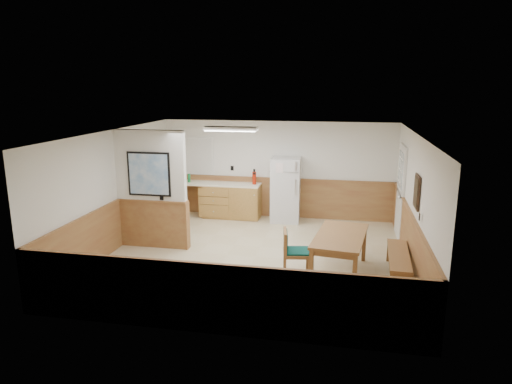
% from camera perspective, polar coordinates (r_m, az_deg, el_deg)
% --- Properties ---
extents(ground, '(6.00, 6.00, 0.00)m').
position_cam_1_polar(ground, '(9.32, -0.11, -8.08)').
color(ground, beige).
rests_on(ground, ground).
extents(ceiling, '(6.00, 6.00, 0.02)m').
position_cam_1_polar(ceiling, '(8.73, -0.12, 7.40)').
color(ceiling, silver).
rests_on(ceiling, back_wall).
extents(back_wall, '(6.00, 0.02, 2.50)m').
position_cam_1_polar(back_wall, '(11.84, 2.67, 2.81)').
color(back_wall, white).
rests_on(back_wall, ground).
extents(right_wall, '(0.02, 6.00, 2.50)m').
position_cam_1_polar(right_wall, '(8.89, 19.24, -1.44)').
color(right_wall, white).
rests_on(right_wall, ground).
extents(left_wall, '(0.02, 6.00, 2.50)m').
position_cam_1_polar(left_wall, '(9.95, -17.33, 0.21)').
color(left_wall, white).
rests_on(left_wall, ground).
extents(wainscot_back, '(6.00, 0.04, 1.00)m').
position_cam_1_polar(wainscot_back, '(11.97, 2.62, -0.74)').
color(wainscot_back, olive).
rests_on(wainscot_back, ground).
extents(wainscot_right, '(0.04, 6.00, 1.00)m').
position_cam_1_polar(wainscot_right, '(9.09, 18.76, -6.02)').
color(wainscot_right, olive).
rests_on(wainscot_right, ground).
extents(wainscot_left, '(0.04, 6.00, 1.00)m').
position_cam_1_polar(wainscot_left, '(10.13, -16.94, -3.93)').
color(wainscot_left, olive).
rests_on(wainscot_left, ground).
extents(partition_wall, '(1.50, 0.20, 2.50)m').
position_cam_1_polar(partition_wall, '(9.79, -12.92, 0.18)').
color(partition_wall, white).
rests_on(partition_wall, ground).
extents(kitchen_counter, '(2.20, 0.61, 1.00)m').
position_cam_1_polar(kitchen_counter, '(11.93, -3.34, -0.99)').
color(kitchen_counter, '#B3803F').
rests_on(kitchen_counter, ground).
extents(exterior_door, '(0.07, 1.02, 2.15)m').
position_cam_1_polar(exterior_door, '(10.76, 17.60, 0.06)').
color(exterior_door, white).
rests_on(exterior_door, ground).
extents(kitchen_window, '(0.80, 0.04, 1.00)m').
position_cam_1_polar(kitchen_window, '(12.24, -7.13, 4.49)').
color(kitchen_window, white).
rests_on(kitchen_window, back_wall).
extents(wall_painting, '(0.04, 0.50, 0.60)m').
position_cam_1_polar(wall_painting, '(8.52, 19.44, 0.02)').
color(wall_painting, '#332114').
rests_on(wall_painting, right_wall).
extents(fluorescent_fixture, '(1.20, 0.30, 0.09)m').
position_cam_1_polar(fluorescent_fixture, '(10.17, -3.17, 7.90)').
color(fluorescent_fixture, white).
rests_on(fluorescent_fixture, ceiling).
extents(refrigerator, '(0.75, 0.74, 1.63)m').
position_cam_1_polar(refrigerator, '(11.53, 3.72, 0.30)').
color(refrigerator, silver).
rests_on(refrigerator, ground).
extents(dining_table, '(1.06, 1.79, 0.75)m').
position_cam_1_polar(dining_table, '(8.44, 10.49, -5.88)').
color(dining_table, '#9E623A').
rests_on(dining_table, ground).
extents(dining_bench, '(0.45, 1.67, 0.45)m').
position_cam_1_polar(dining_bench, '(8.63, 17.38, -8.05)').
color(dining_bench, '#9E623A').
rests_on(dining_bench, ground).
extents(dining_chair, '(0.74, 0.56, 0.85)m').
position_cam_1_polar(dining_chair, '(8.33, 4.46, -7.14)').
color(dining_chair, '#9E623A').
rests_on(dining_chair, ground).
extents(fire_extinguisher, '(0.12, 0.12, 0.39)m').
position_cam_1_polar(fire_extinguisher, '(11.69, -0.22, 1.82)').
color(fire_extinguisher, '#AE1D09').
rests_on(fire_extinguisher, kitchen_counter).
extents(soap_bottle, '(0.08, 0.08, 0.22)m').
position_cam_1_polar(soap_bottle, '(12.09, -8.37, 1.75)').
color(soap_bottle, '#167B38').
rests_on(soap_bottle, kitchen_counter).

